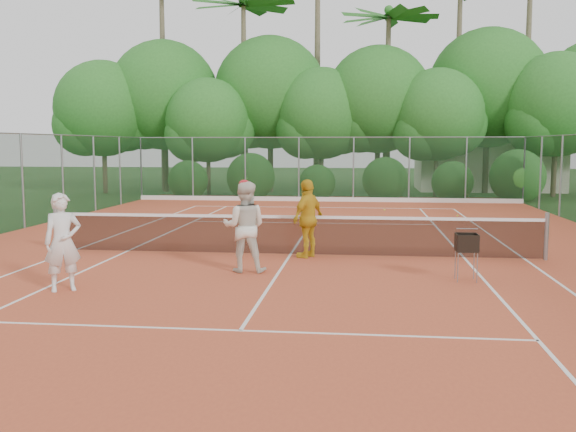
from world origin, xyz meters
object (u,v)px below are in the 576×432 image
object	(u,v)px
player_white	(63,242)
player_yellow	(308,218)
player_center_grp	(245,227)
ball_hopper	(467,244)

from	to	relation	value
player_white	player_yellow	distance (m)	5.75
player_white	player_center_grp	size ratio (longest dim) A/B	0.93
player_yellow	ball_hopper	world-z (taller)	player_yellow
player_white	player_center_grp	distance (m)	3.63
player_white	player_yellow	world-z (taller)	player_yellow
player_white	player_center_grp	xyz separation A→B (m)	(2.95, 2.12, 0.06)
player_yellow	ball_hopper	bearing A→B (deg)	85.06
player_white	ball_hopper	distance (m)	7.61
player_center_grp	player_yellow	xyz separation A→B (m)	(1.17, 1.89, -0.03)
player_white	player_yellow	xyz separation A→B (m)	(4.12, 4.01, 0.03)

